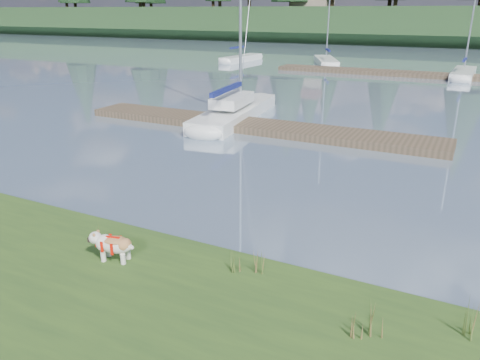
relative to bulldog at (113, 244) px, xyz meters
The scene contains 16 objects.
ground 32.88m from the bulldog, 87.72° to the left, with size 200.00×200.00×0.00m, color #778BA2.
ridge 75.88m from the bulldog, 89.01° to the left, with size 200.00×20.00×5.00m, color #1D3519.
bulldog is the anchor object (origin of this frame).
sailboat_main 14.66m from the bulldog, 107.38° to the left, with size 2.82×8.86×12.54m.
dock_near 12.16m from the bulldog, 102.79° to the left, with size 16.00×2.00×0.30m, color #4C3D2C.
dock_far 33.02m from the bulldog, 84.25° to the left, with size 26.00×2.20×0.30m, color #4C3D2C.
sailboat_bg_0 40.35m from the bulldog, 112.75° to the left, with size 1.82×7.07×10.25m.
sailboat_bg_1 39.20m from the bulldog, 101.24° to the left, with size 4.63×7.99×11.96m.
sailboat_bg_2 34.72m from the bulldog, 82.39° to the left, with size 1.62×7.35×11.06m.
weed_0 2.33m from the bulldog, 16.64° to the left, with size 0.17×0.14×0.57m.
weed_1 2.80m from the bulldog, 17.62° to the left, with size 0.17×0.14×0.49m.
weed_2 4.89m from the bulldog, ahead, with size 0.17×0.14×0.67m.
weed_3 0.82m from the bulldog, 151.37° to the left, with size 0.17×0.14×0.56m.
weed_4 4.65m from the bulldog, ahead, with size 0.17×0.14×0.40m.
weed_5 6.13m from the bulldog, ahead, with size 0.17×0.14×0.68m.
mud_lip 1.91m from the bulldog, 43.61° to the left, with size 60.00×0.50×0.14m, color #33281C.
Camera 1 is at (4.36, -8.79, 4.84)m, focal length 35.00 mm.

